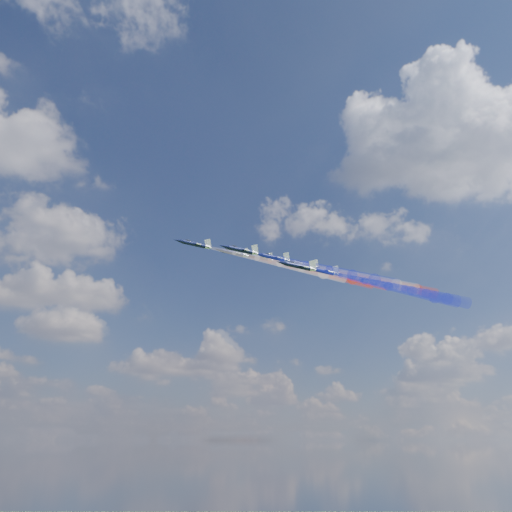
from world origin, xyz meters
TOP-DOWN VIEW (x-y plane):
  - jet_lead at (-23.62, 25.90)m, footprint 12.78×11.34m
  - trail_lead at (0.15, 19.92)m, footprint 39.60×14.18m
  - jet_inner_left at (-15.78, 13.25)m, footprint 12.78×11.34m
  - trail_inner_left at (7.99, 7.28)m, footprint 39.60×14.18m
  - jet_inner_right at (-9.35, 30.68)m, footprint 12.78×11.34m
  - trail_inner_right at (14.42, 24.71)m, footprint 39.60×14.18m
  - jet_outer_left at (-5.40, 2.18)m, footprint 12.78×11.34m
  - trail_outer_left at (18.38, -3.79)m, footprint 39.60×14.18m
  - jet_center_third at (-2.24, 19.37)m, footprint 12.78×11.34m
  - trail_center_third at (21.53, 13.40)m, footprint 39.60×14.18m
  - jet_outer_right at (3.61, 38.41)m, footprint 12.78×11.34m
  - trail_outer_right at (27.39, 32.44)m, footprint 39.60×14.18m
  - jet_rear_left at (7.11, 9.21)m, footprint 12.78×11.34m
  - trail_rear_left at (30.89, 3.24)m, footprint 39.60×14.18m
  - jet_rear_right at (11.76, 25.16)m, footprint 12.78×11.34m
  - trail_rear_right at (35.53, 19.19)m, footprint 39.60×14.18m

SIDE VIEW (x-z plane):
  - trail_outer_left at x=18.38m, z-range 154.01..164.11m
  - trail_rear_left at x=30.89m, z-range 156.44..166.55m
  - jet_outer_left at x=-5.40m, z-range 158.98..166.03m
  - trail_inner_left at x=7.99m, z-range 159.87..169.97m
  - jet_rear_left at x=7.11m, z-range 161.41..168.47m
  - trail_center_third at x=21.53m, z-range 161.72..171.82m
  - jet_inner_left at x=-15.78m, z-range 164.83..171.89m
  - trail_rear_right at x=35.53m, z-range 163.46..173.56m
  - trail_lead at x=0.15m, z-range 164.09..174.19m
  - jet_center_third at x=-2.24m, z-range 166.68..173.74m
  - trail_inner_right at x=14.42m, z-range 165.29..175.39m
  - jet_rear_right at x=11.76m, z-range 168.43..175.48m
  - jet_lead at x=-23.62m, z-range 169.05..176.11m
  - trail_outer_right at x=27.39m, z-range 168.22..178.33m
  - jet_inner_right at x=-9.35m, z-range 170.26..177.31m
  - jet_outer_right at x=3.61m, z-range 173.19..180.25m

